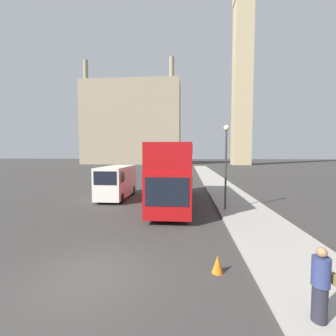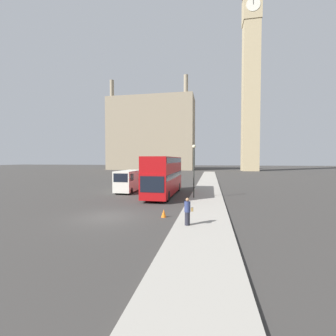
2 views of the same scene
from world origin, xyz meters
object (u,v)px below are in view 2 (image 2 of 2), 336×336
pedestrian (188,212)px  street_lamp (194,163)px  red_double_decker_bus (164,174)px  white_van (129,181)px  clock_tower (251,68)px

pedestrian → street_lamp: (-0.36, 9.78, 2.77)m
red_double_decker_bus → white_van: size_ratio=1.89×
red_double_decker_bus → pedestrian: 12.31m
clock_tower → pedestrian: size_ratio=44.28×
clock_tower → white_van: (-23.87, -59.11, -35.46)m
clock_tower → pedestrian: clock_tower is taller
street_lamp → red_double_decker_bus: bearing=152.5°
street_lamp → clock_tower: bearing=76.1°
clock_tower → white_van: size_ratio=12.94×
white_van → street_lamp: (8.35, -3.60, 2.30)m
red_double_decker_bus → street_lamp: bearing=-27.5°
clock_tower → red_double_decker_bus: bearing=-107.4°
clock_tower → street_lamp: size_ratio=13.32×
pedestrian → street_lamp: size_ratio=0.30×
white_van → street_lamp: 9.38m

